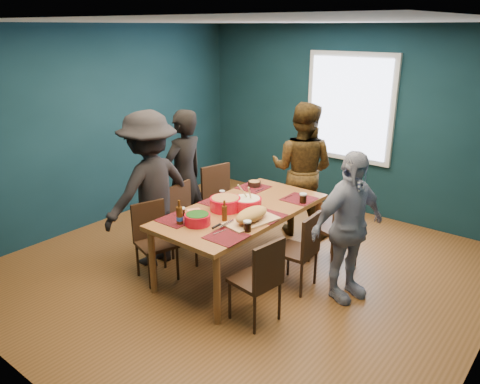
# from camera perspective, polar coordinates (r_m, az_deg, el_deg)

# --- Properties ---
(room) EXTENTS (5.01, 5.01, 2.71)m
(room) POSITION_cam_1_polar(r_m,az_deg,el_deg) (5.20, 2.32, 5.21)
(room) COLOR brown
(room) RESTS_ON ground
(dining_table) EXTENTS (1.03, 2.03, 0.77)m
(dining_table) POSITION_cam_1_polar(r_m,az_deg,el_deg) (5.16, 0.19, -2.82)
(dining_table) COLOR #99612E
(dining_table) RESTS_ON floor
(chair_left_far) EXTENTS (0.53, 0.53, 0.97)m
(chair_left_far) POSITION_cam_1_polar(r_m,az_deg,el_deg) (6.08, -2.39, -0.59)
(chair_left_far) COLOR black
(chair_left_far) RESTS_ON floor
(chair_left_mid) EXTENTS (0.46, 0.46, 0.91)m
(chair_left_mid) POSITION_cam_1_polar(r_m,az_deg,el_deg) (5.62, -6.55, -2.85)
(chair_left_mid) COLOR black
(chair_left_mid) RESTS_ON floor
(chair_left_near) EXTENTS (0.48, 0.48, 0.85)m
(chair_left_near) POSITION_cam_1_polar(r_m,az_deg,el_deg) (5.24, -10.60, -5.14)
(chair_left_near) COLOR black
(chair_left_near) RESTS_ON floor
(chair_right_far) EXTENTS (0.56, 0.56, 0.99)m
(chair_right_far) POSITION_cam_1_polar(r_m,az_deg,el_deg) (5.41, 12.14, -3.56)
(chair_right_far) COLOR black
(chair_right_far) RESTS_ON floor
(chair_right_mid) EXTENTS (0.41, 0.41, 0.86)m
(chair_right_mid) POSITION_cam_1_polar(r_m,az_deg,el_deg) (4.94, 7.63, -6.53)
(chair_right_mid) COLOR black
(chair_right_mid) RESTS_ON floor
(chair_right_near) EXTENTS (0.44, 0.44, 0.86)m
(chair_right_near) POSITION_cam_1_polar(r_m,az_deg,el_deg) (4.35, 2.61, -10.15)
(chair_right_near) COLOR black
(chair_right_near) RESTS_ON floor
(person_far_left) EXTENTS (0.42, 0.64, 1.73)m
(person_far_left) POSITION_cam_1_polar(r_m,az_deg,el_deg) (5.87, -6.84, 1.64)
(person_far_left) COLOR black
(person_far_left) RESTS_ON floor
(person_back) EXTENTS (0.99, 0.85, 1.77)m
(person_back) POSITION_cam_1_polar(r_m,az_deg,el_deg) (6.18, 7.56, 2.71)
(person_back) COLOR black
(person_back) RESTS_ON floor
(person_right) EXTENTS (0.66, 0.99, 1.56)m
(person_right) POSITION_cam_1_polar(r_m,az_deg,el_deg) (4.77, 13.05, -4.17)
(person_right) COLOR white
(person_right) RESTS_ON floor
(person_near_left) EXTENTS (0.74, 1.20, 1.80)m
(person_near_left) POSITION_cam_1_polar(r_m,az_deg,el_deg) (5.41, -10.93, 0.27)
(person_near_left) COLOR black
(person_near_left) RESTS_ON floor
(bowl_salad) EXTENTS (0.34, 0.34, 0.14)m
(bowl_salad) POSITION_cam_1_polar(r_m,az_deg,el_deg) (5.09, -1.81, -1.37)
(bowl_salad) COLOR red
(bowl_salad) RESTS_ON dining_table
(bowl_dumpling) EXTENTS (0.32, 0.32, 0.30)m
(bowl_dumpling) POSITION_cam_1_polar(r_m,az_deg,el_deg) (5.09, 0.87, -1.37)
(bowl_dumpling) COLOR red
(bowl_dumpling) RESTS_ON dining_table
(bowl_herbs) EXTENTS (0.26, 0.26, 0.12)m
(bowl_herbs) POSITION_cam_1_polar(r_m,az_deg,el_deg) (4.73, -5.20, -3.27)
(bowl_herbs) COLOR red
(bowl_herbs) RESTS_ON dining_table
(cutting_board) EXTENTS (0.39, 0.73, 0.16)m
(cutting_board) POSITION_cam_1_polar(r_m,az_deg,el_deg) (4.75, 1.39, -2.95)
(cutting_board) COLOR tan
(cutting_board) RESTS_ON dining_table
(small_bowl) EXTENTS (0.16, 0.16, 0.07)m
(small_bowl) POSITION_cam_1_polar(r_m,az_deg,el_deg) (5.84, 1.76, 1.03)
(small_bowl) COLOR black
(small_bowl) RESTS_ON dining_table
(beer_bottle_a) EXTENTS (0.07, 0.07, 0.26)m
(beer_bottle_a) POSITION_cam_1_polar(r_m,az_deg,el_deg) (4.75, -7.38, -2.87)
(beer_bottle_a) COLOR #40210B
(beer_bottle_a) RESTS_ON dining_table
(beer_bottle_b) EXTENTS (0.06, 0.06, 0.22)m
(beer_bottle_b) POSITION_cam_1_polar(r_m,az_deg,el_deg) (4.81, -1.91, -2.53)
(beer_bottle_b) COLOR #40210B
(beer_bottle_b) RESTS_ON dining_table
(cola_glass_a) EXTENTS (0.07, 0.07, 0.09)m
(cola_glass_a) POSITION_cam_1_polar(r_m,az_deg,el_deg) (4.96, -7.07, -2.37)
(cola_glass_a) COLOR black
(cola_glass_a) RESTS_ON dining_table
(cola_glass_b) EXTENTS (0.08, 0.08, 0.11)m
(cola_glass_b) POSITION_cam_1_polar(r_m,az_deg,el_deg) (4.56, 0.90, -4.13)
(cola_glass_b) COLOR black
(cola_glass_b) RESTS_ON dining_table
(cola_glass_c) EXTENTS (0.08, 0.08, 0.12)m
(cola_glass_c) POSITION_cam_1_polar(r_m,az_deg,el_deg) (5.32, 7.70, -0.71)
(cola_glass_c) COLOR black
(cola_glass_c) RESTS_ON dining_table
(cola_glass_d) EXTENTS (0.06, 0.06, 0.09)m
(cola_glass_d) POSITION_cam_1_polar(r_m,az_deg,el_deg) (5.45, -2.19, -0.23)
(cola_glass_d) COLOR black
(cola_glass_d) RESTS_ON dining_table
(napkin_a) EXTENTS (0.16, 0.16, 0.00)m
(napkin_a) POSITION_cam_1_polar(r_m,az_deg,el_deg) (4.94, 3.98, -2.96)
(napkin_a) COLOR #E37D5F
(napkin_a) RESTS_ON dining_table
(napkin_b) EXTENTS (0.20, 0.20, 0.00)m
(napkin_b) POSITION_cam_1_polar(r_m,az_deg,el_deg) (5.10, -5.57, -2.29)
(napkin_b) COLOR #E37D5F
(napkin_b) RESTS_ON dining_table
(napkin_c) EXTENTS (0.22, 0.22, 0.00)m
(napkin_c) POSITION_cam_1_polar(r_m,az_deg,el_deg) (4.42, -1.33, -5.75)
(napkin_c) COLOR #E37D5F
(napkin_c) RESTS_ON dining_table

